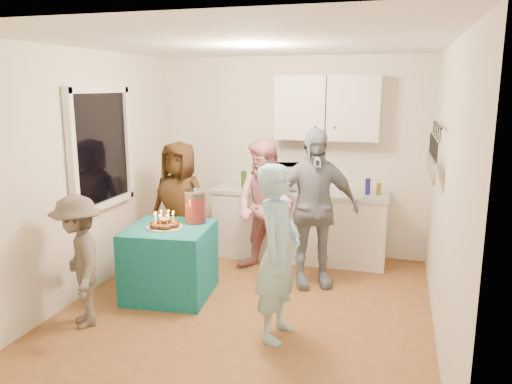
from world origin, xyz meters
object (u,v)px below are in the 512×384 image
(child_near_left, at_px, (79,261))
(counter, at_px, (299,226))
(microwave, at_px, (285,177))
(woman_back_left, at_px, (180,206))
(man_birthday, at_px, (278,253))
(woman_back_right, at_px, (312,209))
(party_table, at_px, (170,261))
(punch_jar, at_px, (195,208))
(woman_back_center, at_px, (265,208))

(child_near_left, bearing_deg, counter, 104.57)
(microwave, height_order, woman_back_left, woman_back_left)
(woman_back_left, bearing_deg, child_near_left, -92.79)
(man_birthday, distance_m, child_near_left, 1.85)
(man_birthday, distance_m, woman_back_left, 2.09)
(microwave, distance_m, woman_back_right, 1.00)
(party_table, height_order, punch_jar, punch_jar)
(child_near_left, bearing_deg, party_table, 107.98)
(punch_jar, xyz_separation_m, woman_back_left, (-0.45, 0.57, -0.14))
(woman_back_right, bearing_deg, woman_back_left, 154.23)
(party_table, distance_m, punch_jar, 0.64)
(punch_jar, relative_size, child_near_left, 0.27)
(party_table, distance_m, man_birthday, 1.50)
(punch_jar, relative_size, woman_back_left, 0.22)
(counter, relative_size, microwave, 3.74)
(woman_back_right, relative_size, child_near_left, 1.42)
(microwave, relative_size, woman_back_left, 0.37)
(party_table, bearing_deg, microwave, 59.75)
(microwave, bearing_deg, woman_back_right, -74.48)
(man_birthday, relative_size, woman_back_center, 0.98)
(counter, distance_m, child_near_left, 2.90)
(woman_back_center, distance_m, woman_back_right, 0.64)
(punch_jar, height_order, child_near_left, child_near_left)
(counter, bearing_deg, woman_back_right, -70.19)
(microwave, xyz_separation_m, woman_back_right, (0.50, -0.85, -0.18))
(microwave, bearing_deg, woman_back_left, -161.90)
(counter, relative_size, punch_jar, 6.47)
(woman_back_right, bearing_deg, child_near_left, -162.72)
(punch_jar, relative_size, woman_back_center, 0.21)
(man_birthday, bearing_deg, microwave, 16.91)
(woman_back_right, bearing_deg, punch_jar, 178.94)
(woman_back_center, bearing_deg, woman_back_left, -157.29)
(counter, bearing_deg, child_near_left, -123.52)
(counter, height_order, woman_back_right, woman_back_right)
(man_birthday, distance_m, woman_back_center, 1.57)
(party_table, bearing_deg, child_near_left, -120.10)
(punch_jar, distance_m, man_birthday, 1.39)
(microwave, distance_m, man_birthday, 2.18)
(party_table, xyz_separation_m, man_birthday, (1.33, -0.57, 0.41))
(punch_jar, bearing_deg, man_birthday, -35.94)
(child_near_left, bearing_deg, microwave, 107.89)
(punch_jar, distance_m, woman_back_left, 0.74)
(man_birthday, bearing_deg, punch_jar, 59.83)
(woman_back_right, distance_m, child_near_left, 2.48)
(punch_jar, height_order, man_birthday, man_birthday)
(man_birthday, xyz_separation_m, woman_back_left, (-1.57, 1.38, -0.00))
(party_table, bearing_deg, woman_back_right, 26.53)
(punch_jar, bearing_deg, party_table, -130.58)
(punch_jar, bearing_deg, counter, 55.76)
(microwave, height_order, party_table, microwave)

